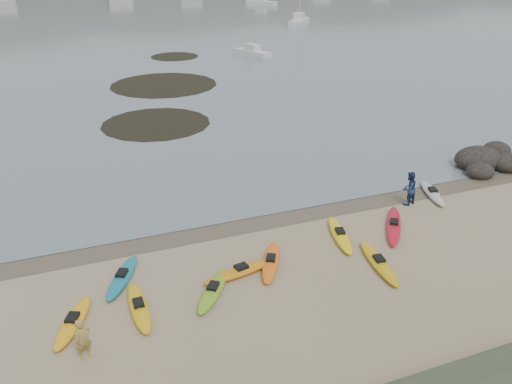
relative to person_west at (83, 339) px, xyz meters
name	(u,v)px	position (x,y,z in m)	size (l,w,h in m)	color
ground	(256,218)	(9.07, 7.31, -0.80)	(600.00, 600.00, 0.00)	tan
wet_sand	(258,220)	(9.07, 7.01, -0.79)	(60.00, 60.00, 0.00)	brown
kayaks	(280,258)	(8.62, 3.06, -0.63)	(21.63, 8.60, 0.34)	gold
person_west	(83,339)	(0.00, 0.00, 0.00)	(0.58, 0.38, 1.59)	#AD9745
person_east	(409,188)	(17.47, 5.79, 0.17)	(0.94, 0.73, 1.93)	navy
rock_cluster	(487,163)	(25.65, 8.45, -0.58)	(5.07, 3.69, 1.60)	black
kelp_mats	(164,89)	(9.95, 36.07, -0.77)	(15.12, 35.10, 0.04)	black
moored_boats	(112,22)	(10.24, 86.79, -0.21)	(88.77, 71.19, 1.36)	silver
far_hills	(180,26)	(48.45, 201.28, -16.73)	(550.00, 135.00, 80.00)	#384235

